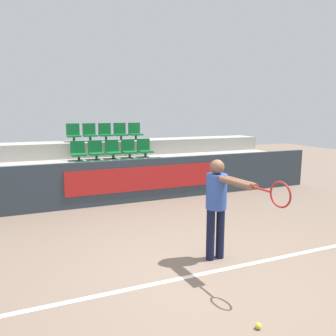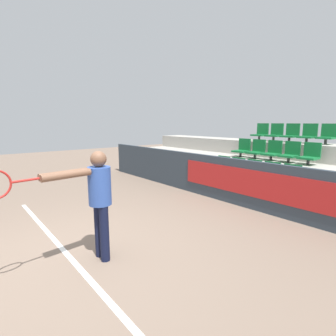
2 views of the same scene
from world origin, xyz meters
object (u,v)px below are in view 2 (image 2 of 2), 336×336
(stadium_chair_0, at_px, (221,167))
(stadium_chair_3, at_px, (269,175))
(stadium_chair_10, at_px, (261,133))
(tennis_player, at_px, (95,195))
(stadium_chair_9, at_px, (310,155))
(stadium_chair_1, at_px, (236,169))
(stadium_chair_12, at_px, (291,134))
(stadium_chair_4, at_px, (290,178))
(stadium_chair_7, at_px, (273,152))
(stadium_chair_14, at_px, (327,135))
(stadium_chair_5, at_px, (242,149))
(stadium_chair_11, at_px, (275,133))
(stadium_chair_13, at_px, (308,134))
(stadium_chair_6, at_px, (257,150))
(stadium_chair_8, at_px, (290,153))
(stadium_chair_2, at_px, (252,172))

(stadium_chair_0, distance_m, stadium_chair_3, 1.48)
(stadium_chair_0, height_order, stadium_chair_10, stadium_chair_10)
(tennis_player, bearing_deg, stadium_chair_9, 77.40)
(stadium_chair_1, xyz_separation_m, stadium_chair_12, (0.49, 1.94, 0.91))
(stadium_chair_3, bearing_deg, stadium_chair_4, 0.00)
(stadium_chair_10, bearing_deg, tennis_player, -77.78)
(stadium_chair_7, bearing_deg, stadium_chair_14, 44.56)
(stadium_chair_1, height_order, stadium_chair_5, stadium_chair_5)
(stadium_chair_1, bearing_deg, stadium_chair_11, 90.00)
(stadium_chair_0, distance_m, stadium_chair_13, 2.60)
(stadium_chair_1, xyz_separation_m, stadium_chair_9, (1.48, 0.97, 0.46))
(stadium_chair_0, distance_m, stadium_chair_6, 1.18)
(stadium_chair_3, distance_m, stadium_chair_4, 0.49)
(stadium_chair_13, bearing_deg, stadium_chair_14, 0.00)
(stadium_chair_12, height_order, tennis_player, stadium_chair_12)
(stadium_chair_3, xyz_separation_m, stadium_chair_4, (0.49, 0.00, 0.00))
(stadium_chair_7, bearing_deg, stadium_chair_5, 180.00)
(stadium_chair_8, xyz_separation_m, stadium_chair_13, (0.00, 0.97, 0.46))
(stadium_chair_0, xyz_separation_m, stadium_chair_5, (0.00, 0.97, 0.46))
(stadium_chair_0, bearing_deg, stadium_chair_11, 75.75)
(stadium_chair_5, distance_m, stadium_chair_6, 0.49)
(stadium_chair_0, bearing_deg, stadium_chair_9, 26.21)
(stadium_chair_3, xyz_separation_m, stadium_chair_9, (0.49, 0.97, 0.46))
(stadium_chair_3, bearing_deg, stadium_chair_6, 135.44)
(stadium_chair_4, bearing_deg, stadium_chair_14, 90.00)
(stadium_chair_1, distance_m, stadium_chair_10, 2.20)
(stadium_chair_11, bearing_deg, stadium_chair_0, -104.25)
(stadium_chair_0, bearing_deg, stadium_chair_5, 90.00)
(stadium_chair_2, distance_m, stadium_chair_5, 1.46)
(stadium_chair_11, distance_m, stadium_chair_14, 1.48)
(stadium_chair_5, xyz_separation_m, stadium_chair_6, (0.49, 0.00, 0.00))
(stadium_chair_3, relative_size, stadium_chair_6, 1.00)
(tennis_player, bearing_deg, stadium_chair_7, 87.91)
(stadium_chair_11, distance_m, tennis_player, 6.41)
(stadium_chair_3, bearing_deg, stadium_chair_14, 75.75)
(tennis_player, bearing_deg, stadium_chair_2, 88.82)
(stadium_chair_7, xyz_separation_m, stadium_chair_9, (0.98, 0.00, 0.00))
(stadium_chair_0, xyz_separation_m, stadium_chair_9, (1.97, 0.97, 0.46))
(stadium_chair_4, bearing_deg, tennis_player, -97.80)
(stadium_chair_11, bearing_deg, stadium_chair_7, -63.08)
(stadium_chair_2, bearing_deg, tennis_player, -84.99)
(stadium_chair_5, bearing_deg, stadium_chair_12, 44.56)
(stadium_chair_9, height_order, stadium_chair_11, stadium_chair_11)
(stadium_chair_0, xyz_separation_m, stadium_chair_3, (1.48, 0.00, 0.00))
(stadium_chair_0, relative_size, stadium_chair_4, 1.00)
(stadium_chair_1, bearing_deg, stadium_chair_14, 52.70)
(stadium_chair_0, height_order, stadium_chair_5, stadium_chair_5)
(stadium_chair_0, bearing_deg, stadium_chair_2, 0.00)
(tennis_player, bearing_deg, stadium_chair_3, 82.39)
(stadium_chair_8, distance_m, stadium_chair_10, 1.83)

